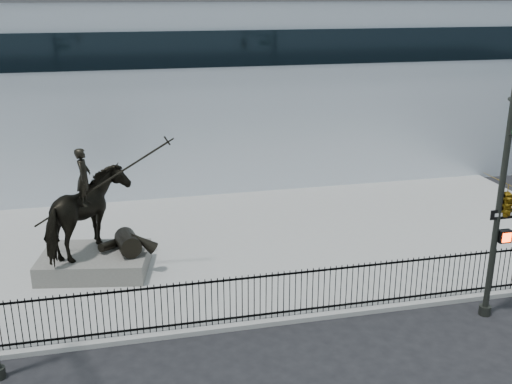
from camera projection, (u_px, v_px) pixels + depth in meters
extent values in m
plane|color=black|center=(265.00, 347.00, 16.69)|extent=(120.00, 120.00, 0.00)
cube|color=#959592|center=(221.00, 246.00, 23.13)|extent=(30.00, 12.00, 0.15)
cube|color=silver|center=(180.00, 84.00, 33.73)|extent=(44.00, 14.00, 9.00)
cube|color=black|center=(255.00, 315.00, 17.75)|extent=(22.00, 0.05, 0.05)
cube|color=black|center=(255.00, 277.00, 17.35)|extent=(22.00, 0.05, 0.05)
cube|color=black|center=(255.00, 297.00, 17.56)|extent=(22.00, 0.03, 1.50)
cube|color=#57554F|center=(95.00, 262.00, 20.80)|extent=(4.02, 3.11, 0.68)
imported|color=black|center=(90.00, 214.00, 20.23)|extent=(2.94, 3.27, 2.89)
imported|color=black|center=(84.00, 177.00, 19.81)|extent=(0.59, 0.79, 1.95)
cylinder|color=black|center=(100.00, 185.00, 19.93)|extent=(4.58, 0.92, 2.94)
cylinder|color=#242621|center=(485.00, 310.00, 18.34)|extent=(0.36, 0.36, 0.30)
cylinder|color=#242621|center=(499.00, 208.00, 17.27)|extent=(0.18, 0.18, 7.00)
imported|color=#AB7E13|center=(506.00, 200.00, 17.26)|extent=(0.53, 2.48, 1.00)
cube|color=black|center=(504.00, 236.00, 17.57)|extent=(0.38, 0.22, 0.38)
cube|color=#FF2D05|center=(507.00, 238.00, 17.46)|extent=(0.28, 0.02, 0.28)
cube|color=black|center=(505.00, 214.00, 17.33)|extent=(0.95, 0.03, 0.30)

